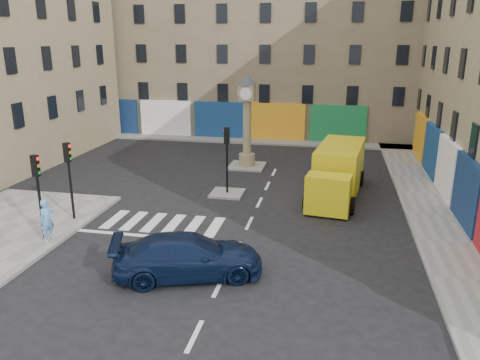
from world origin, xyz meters
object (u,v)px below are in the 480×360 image
(clock_pillar, at_px, (247,115))
(traffic_light_island, at_px, (227,150))
(navy_sedan, at_px, (188,256))
(traffic_light_left_near, at_px, (38,184))
(pedestrian_blue, at_px, (47,220))
(traffic_light_left_far, at_px, (69,169))
(yellow_van, at_px, (338,171))

(clock_pillar, bearing_deg, traffic_light_island, -90.00)
(navy_sedan, bearing_deg, traffic_light_island, -14.87)
(traffic_light_left_near, height_order, pedestrian_blue, traffic_light_left_near)
(traffic_light_left_far, height_order, pedestrian_blue, traffic_light_left_far)
(navy_sedan, bearing_deg, yellow_van, -45.65)
(traffic_light_island, relative_size, clock_pillar, 0.61)
(traffic_light_island, bearing_deg, clock_pillar, 90.00)
(traffic_light_left_near, distance_m, traffic_light_island, 10.03)
(traffic_light_left_near, xyz_separation_m, clock_pillar, (6.30, 13.80, 0.93))
(traffic_light_island, xyz_separation_m, navy_sedan, (0.72, -9.48, -1.80))
(traffic_light_left_far, height_order, navy_sedan, traffic_light_left_far)
(traffic_light_left_far, xyz_separation_m, navy_sedan, (7.02, -4.08, -1.83))
(traffic_light_left_far, distance_m, clock_pillar, 13.05)
(yellow_van, height_order, pedestrian_blue, yellow_van)
(traffic_light_left_far, xyz_separation_m, pedestrian_blue, (0.30, -2.51, -1.57))
(pedestrian_blue, bearing_deg, traffic_light_left_far, 25.34)
(traffic_light_island, distance_m, navy_sedan, 9.68)
(yellow_van, bearing_deg, clock_pillar, 149.16)
(traffic_light_left_far, relative_size, navy_sedan, 0.68)
(yellow_van, bearing_deg, traffic_light_left_near, -136.26)
(traffic_light_left_far, distance_m, pedestrian_blue, 2.98)
(traffic_light_left_far, distance_m, navy_sedan, 8.32)
(clock_pillar, distance_m, pedestrian_blue, 15.35)
(yellow_van, bearing_deg, pedestrian_blue, -135.24)
(yellow_van, bearing_deg, traffic_light_island, -161.12)
(traffic_light_left_far, xyz_separation_m, yellow_van, (12.34, 6.60, -1.27))
(traffic_light_island, bearing_deg, navy_sedan, -85.69)
(clock_pillar, distance_m, yellow_van, 8.02)
(traffic_light_left_near, relative_size, yellow_van, 0.48)
(traffic_light_left_near, xyz_separation_m, traffic_light_left_far, (0.00, 2.40, 0.00))
(navy_sedan, distance_m, yellow_van, 11.95)
(traffic_light_left_near, height_order, navy_sedan, traffic_light_left_near)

